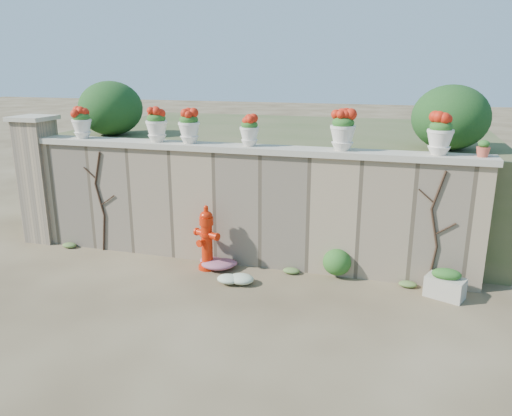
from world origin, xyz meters
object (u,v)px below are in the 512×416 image
(urn_pot_0, at_px, (82,123))
(terracotta_pot, at_px, (483,149))
(planter_box, at_px, (445,284))
(fire_hydrant, at_px, (207,238))

(urn_pot_0, xyz_separation_m, terracotta_pot, (6.88, 0.00, -0.17))
(urn_pot_0, height_order, terracotta_pot, urn_pot_0)
(planter_box, xyz_separation_m, urn_pot_0, (-6.51, 0.52, 2.16))
(urn_pot_0, bearing_deg, fire_hydrant, -10.72)
(terracotta_pot, bearing_deg, urn_pot_0, 180.00)
(fire_hydrant, height_order, terracotta_pot, terracotta_pot)
(urn_pot_0, bearing_deg, planter_box, -4.55)
(urn_pot_0, relative_size, terracotta_pot, 2.33)
(fire_hydrant, relative_size, terracotta_pot, 4.70)
(fire_hydrant, bearing_deg, planter_box, 20.46)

